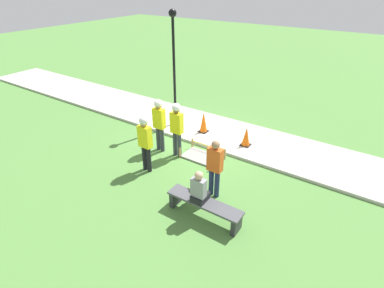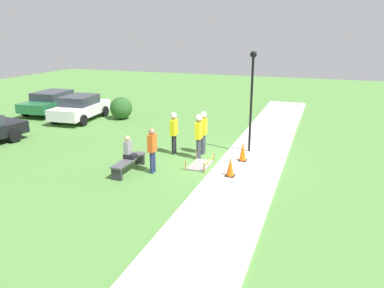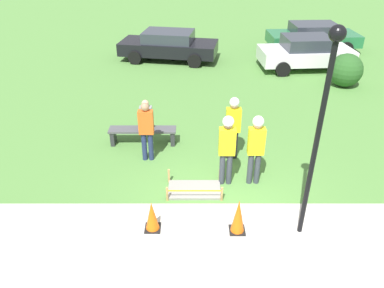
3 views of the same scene
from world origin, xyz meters
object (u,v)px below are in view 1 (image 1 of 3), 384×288
(lamppost_near, at_px, (174,54))
(worker_assistant, at_px, (145,139))
(park_bench, at_px, (204,206))
(person_seated_on_bench, at_px, (199,190))
(worker_supervisor, at_px, (159,120))
(traffic_cone_near_patch, at_px, (246,136))
(traffic_cone_far_patch, at_px, (204,122))
(bystander_in_orange_shirt, at_px, (215,166))
(worker_trainee, at_px, (177,125))

(lamppost_near, bearing_deg, worker_assistant, 110.84)
(park_bench, distance_m, lamppost_near, 5.97)
(person_seated_on_bench, bearing_deg, park_bench, -158.03)
(worker_supervisor, bearing_deg, worker_assistant, 110.09)
(traffic_cone_near_patch, relative_size, person_seated_on_bench, 0.79)
(worker_supervisor, bearing_deg, traffic_cone_far_patch, -107.60)
(park_bench, bearing_deg, bystander_in_orange_shirt, -74.94)
(worker_assistant, bearing_deg, bystander_in_orange_shirt, -177.81)
(worker_supervisor, distance_m, worker_trainee, 0.71)
(worker_trainee, bearing_deg, worker_assistant, 77.61)
(traffic_cone_far_patch, xyz_separation_m, worker_supervisor, (0.60, 1.88, 0.65))
(worker_assistant, bearing_deg, person_seated_on_bench, 160.95)
(person_seated_on_bench, height_order, worker_supervisor, worker_supervisor)
(traffic_cone_far_patch, bearing_deg, park_bench, 122.10)
(traffic_cone_near_patch, xyz_separation_m, worker_trainee, (1.69, 1.79, 0.71))
(worker_trainee, relative_size, bystander_in_orange_shirt, 1.10)
(worker_assistant, xyz_separation_m, worker_trainee, (-0.27, -1.23, 0.04))
(park_bench, xyz_separation_m, bystander_in_orange_shirt, (0.24, -0.89, 0.63))
(traffic_cone_far_patch, distance_m, worker_assistant, 3.15)
(park_bench, height_order, worker_trainee, worker_trainee)
(traffic_cone_near_patch, distance_m, traffic_cone_far_patch, 1.81)
(traffic_cone_near_patch, relative_size, worker_assistant, 0.38)
(traffic_cone_near_patch, relative_size, lamppost_near, 0.16)
(park_bench, relative_size, worker_trainee, 1.05)
(traffic_cone_near_patch, height_order, park_bench, traffic_cone_near_patch)
(traffic_cone_near_patch, xyz_separation_m, lamppost_near, (3.14, -0.07, 2.43))
(park_bench, bearing_deg, traffic_cone_far_patch, -57.90)
(traffic_cone_far_patch, xyz_separation_m, park_bench, (-2.44, 3.89, -0.14))
(worker_assistant, height_order, bystander_in_orange_shirt, worker_assistant)
(worker_supervisor, height_order, lamppost_near, lamppost_near)
(traffic_cone_near_patch, relative_size, traffic_cone_far_patch, 0.87)
(park_bench, bearing_deg, traffic_cone_near_patch, -80.56)
(person_seated_on_bench, xyz_separation_m, worker_supervisor, (2.91, -2.06, 0.30))
(lamppost_near, bearing_deg, person_seated_on_bench, 132.80)
(traffic_cone_near_patch, height_order, person_seated_on_bench, person_seated_on_bench)
(park_bench, relative_size, person_seated_on_bench, 2.25)
(park_bench, height_order, worker_supervisor, worker_supervisor)
(park_bench, height_order, person_seated_on_bench, person_seated_on_bench)
(person_seated_on_bench, distance_m, bystander_in_orange_shirt, 0.96)
(park_bench, xyz_separation_m, person_seated_on_bench, (0.12, 0.05, 0.49))
(worker_trainee, height_order, bystander_in_orange_shirt, worker_trainee)
(worker_assistant, xyz_separation_m, lamppost_near, (1.17, -3.09, 1.76))
(bystander_in_orange_shirt, bearing_deg, traffic_cone_far_patch, -53.72)
(traffic_cone_far_patch, height_order, worker_trainee, worker_trainee)
(park_bench, xyz_separation_m, lamppost_near, (3.77, -3.89, 2.51))
(traffic_cone_far_patch, height_order, worker_supervisor, worker_supervisor)
(worker_assistant, bearing_deg, worker_supervisor, -69.91)
(traffic_cone_far_patch, relative_size, park_bench, 0.41)
(worker_trainee, distance_m, bystander_in_orange_shirt, 2.38)
(traffic_cone_far_patch, xyz_separation_m, lamppost_near, (1.33, 0.00, 2.38))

